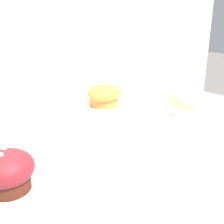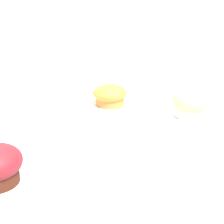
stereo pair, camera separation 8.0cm
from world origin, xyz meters
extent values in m
cylinder|color=#4C2013|center=(-0.30, -0.09, 0.98)|extent=(0.08, 0.08, 0.05)
ellipsoid|color=maroon|center=(-0.30, -0.09, 1.00)|extent=(0.10, 0.10, 0.06)
sphere|color=white|center=(-0.29, -0.07, 1.03)|extent=(0.01, 0.01, 0.01)
sphere|color=white|center=(-0.31, -0.09, 1.03)|extent=(0.01, 0.01, 0.01)
cylinder|color=white|center=(0.26, -0.11, 0.98)|extent=(0.09, 0.09, 0.05)
ellipsoid|color=#DBBC84|center=(0.26, -0.11, 1.00)|extent=(0.10, 0.10, 0.08)
cylinder|color=#C4853C|center=(0.14, 0.12, 0.98)|extent=(0.09, 0.09, 0.04)
ellipsoid|color=orange|center=(0.14, 0.12, 1.00)|extent=(0.11, 0.11, 0.05)
camera|label=1|loc=(-0.51, -0.58, 1.31)|focal=50.00mm
camera|label=2|loc=(-0.45, -0.63, 1.31)|focal=50.00mm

